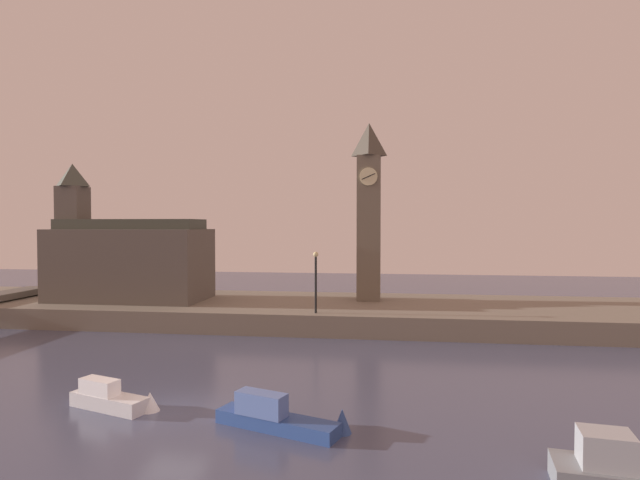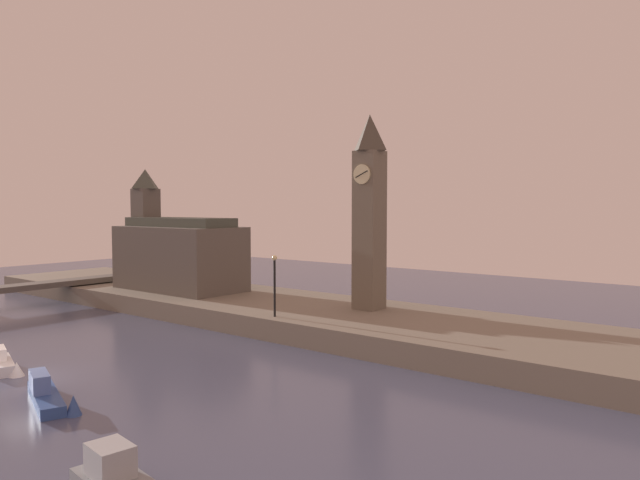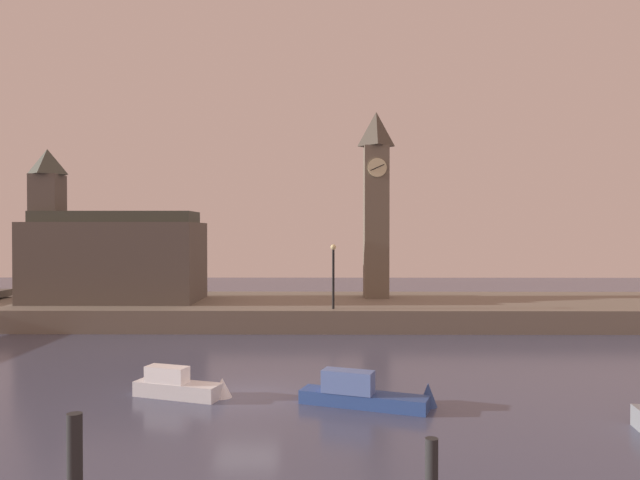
{
  "view_description": "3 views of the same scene",
  "coord_description": "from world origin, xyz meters",
  "px_view_note": "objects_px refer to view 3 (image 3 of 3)",
  "views": [
    {
      "loc": [
        8.58,
        -19.48,
        7.52
      ],
      "look_at": [
        3.76,
        16.57,
        6.46
      ],
      "focal_mm": 28.78,
      "sensor_mm": 36.0,
      "label": 1
    },
    {
      "loc": [
        30.74,
        -14.12,
        9.03
      ],
      "look_at": [
        6.04,
        17.05,
        6.73
      ],
      "focal_mm": 32.97,
      "sensor_mm": 36.0,
      "label": 2
    },
    {
      "loc": [
        3.06,
        -23.05,
        6.54
      ],
      "look_at": [
        2.81,
        14.26,
        6.0
      ],
      "focal_mm": 32.93,
      "sensor_mm": 36.0,
      "label": 3
    }
  ],
  "objects_px": {
    "streetlamp": "(333,269)",
    "parliament_hall": "(110,255)",
    "mooring_post_left": "(75,456)",
    "mooring_post_right": "(432,473)",
    "boat_ferry_white": "(184,386)",
    "boat_tour_blue": "(374,395)",
    "clock_tower": "(376,202)"
  },
  "relations": [
    {
      "from": "mooring_post_left",
      "to": "boat_ferry_white",
      "type": "relative_size",
      "value": 0.5
    },
    {
      "from": "boat_ferry_white",
      "to": "boat_tour_blue",
      "type": "bearing_deg",
      "value": -9.04
    },
    {
      "from": "boat_ferry_white",
      "to": "parliament_hall",
      "type": "bearing_deg",
      "value": 117.27
    },
    {
      "from": "mooring_post_left",
      "to": "boat_tour_blue",
      "type": "bearing_deg",
      "value": 43.6
    },
    {
      "from": "parliament_hall",
      "to": "boat_ferry_white",
      "type": "bearing_deg",
      "value": -62.73
    },
    {
      "from": "mooring_post_right",
      "to": "boat_ferry_white",
      "type": "bearing_deg",
      "value": 131.32
    },
    {
      "from": "mooring_post_right",
      "to": "boat_tour_blue",
      "type": "bearing_deg",
      "value": 94.89
    },
    {
      "from": "clock_tower",
      "to": "boat_tour_blue",
      "type": "xyz_separation_m",
      "value": [
        -2.1,
        -22.84,
        -8.37
      ]
    },
    {
      "from": "clock_tower",
      "to": "boat_ferry_white",
      "type": "bearing_deg",
      "value": -113.61
    },
    {
      "from": "parliament_hall",
      "to": "mooring_post_right",
      "type": "xyz_separation_m",
      "value": [
        18.11,
        -28.67,
        -4.0
      ]
    },
    {
      "from": "mooring_post_left",
      "to": "clock_tower",
      "type": "bearing_deg",
      "value": 71.69
    },
    {
      "from": "parliament_hall",
      "to": "boat_ferry_white",
      "type": "xyz_separation_m",
      "value": [
        10.05,
        -19.51,
        -4.39
      ]
    },
    {
      "from": "mooring_post_right",
      "to": "boat_ferry_white",
      "type": "height_order",
      "value": "mooring_post_right"
    },
    {
      "from": "streetlamp",
      "to": "boat_tour_blue",
      "type": "height_order",
      "value": "streetlamp"
    },
    {
      "from": "parliament_hall",
      "to": "mooring_post_left",
      "type": "relative_size",
      "value": 5.79
    },
    {
      "from": "boat_ferry_white",
      "to": "streetlamp",
      "type": "bearing_deg",
      "value": 68.02
    },
    {
      "from": "clock_tower",
      "to": "boat_tour_blue",
      "type": "distance_m",
      "value": 24.41
    },
    {
      "from": "boat_tour_blue",
      "to": "boat_ferry_white",
      "type": "distance_m",
      "value": 7.47
    },
    {
      "from": "clock_tower",
      "to": "boat_tour_blue",
      "type": "relative_size",
      "value": 2.59
    },
    {
      "from": "streetlamp",
      "to": "mooring_post_right",
      "type": "bearing_deg",
      "value": -85.42
    },
    {
      "from": "mooring_post_left",
      "to": "boat_ferry_white",
      "type": "distance_m",
      "value": 8.8
    },
    {
      "from": "boat_tour_blue",
      "to": "parliament_hall",
      "type": "bearing_deg",
      "value": 130.12
    },
    {
      "from": "mooring_post_left",
      "to": "boat_tour_blue",
      "type": "xyz_separation_m",
      "value": [
        7.97,
        7.59,
        -0.62
      ]
    },
    {
      "from": "boat_ferry_white",
      "to": "mooring_post_right",
      "type": "bearing_deg",
      "value": -48.68
    },
    {
      "from": "boat_tour_blue",
      "to": "mooring_post_right",
      "type": "bearing_deg",
      "value": -85.11
    },
    {
      "from": "mooring_post_left",
      "to": "mooring_post_right",
      "type": "distance_m",
      "value": 8.67
    },
    {
      "from": "streetlamp",
      "to": "parliament_hall",
      "type": "bearing_deg",
      "value": 164.88
    },
    {
      "from": "parliament_hall",
      "to": "boat_tour_blue",
      "type": "height_order",
      "value": "parliament_hall"
    },
    {
      "from": "parliament_hall",
      "to": "mooring_post_left",
      "type": "height_order",
      "value": "parliament_hall"
    },
    {
      "from": "clock_tower",
      "to": "streetlamp",
      "type": "distance_m",
      "value": 8.71
    },
    {
      "from": "clock_tower",
      "to": "boat_ferry_white",
      "type": "height_order",
      "value": "clock_tower"
    },
    {
      "from": "streetlamp",
      "to": "boat_ferry_white",
      "type": "xyz_separation_m",
      "value": [
        -6.11,
        -15.14,
        -3.67
      ]
    }
  ]
}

